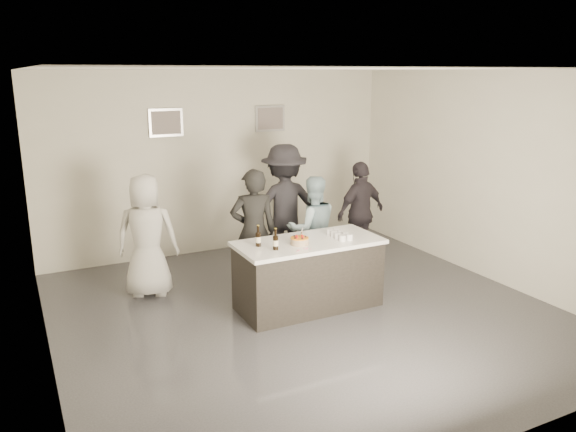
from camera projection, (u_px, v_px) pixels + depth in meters
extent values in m
plane|color=#3D3D42|center=(306.00, 312.00, 7.16)|extent=(6.00, 6.00, 0.00)
plane|color=white|center=(308.00, 69.00, 6.41)|extent=(6.00, 6.00, 0.00)
cube|color=silver|center=(221.00, 163.00, 9.38)|extent=(6.00, 0.04, 3.00)
cube|color=silver|center=(499.00, 275.00, 4.19)|extent=(6.00, 0.04, 3.00)
cube|color=silver|center=(37.00, 227.00, 5.47)|extent=(0.04, 6.00, 3.00)
cube|color=silver|center=(489.00, 177.00, 8.09)|extent=(0.04, 6.00, 3.00)
cube|color=#B2B2B7|center=(166.00, 123.00, 8.78)|extent=(0.54, 0.04, 0.44)
cube|color=#B2B2B7|center=(270.00, 118.00, 9.57)|extent=(0.54, 0.04, 0.44)
cube|color=white|center=(308.00, 274.00, 7.20)|extent=(1.86, 0.86, 0.90)
cylinder|color=orange|center=(300.00, 241.00, 6.93)|extent=(0.23, 0.23, 0.08)
cylinder|color=black|center=(258.00, 236.00, 6.83)|extent=(0.07, 0.07, 0.26)
cylinder|color=black|center=(276.00, 239.00, 6.70)|extent=(0.07, 0.07, 0.26)
cube|color=#C27B12|center=(339.00, 234.00, 7.22)|extent=(0.19, 0.40, 0.08)
cube|color=pink|center=(304.00, 249.00, 6.75)|extent=(0.24, 0.08, 0.01)
imported|color=black|center=(254.00, 232.00, 7.61)|extent=(0.72, 0.56, 1.73)
imported|color=#9ABCCA|center=(312.00, 229.00, 8.09)|extent=(0.85, 0.72, 1.55)
imported|color=silver|center=(147.00, 236.00, 7.52)|extent=(0.96, 0.80, 1.68)
imported|color=#302B33|center=(361.00, 212.00, 8.88)|extent=(1.01, 0.58, 1.63)
imported|color=black|center=(284.00, 207.00, 8.61)|extent=(1.34, 0.90, 1.92)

